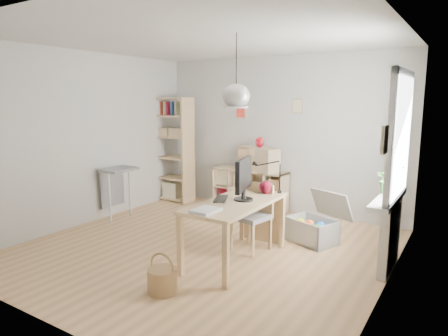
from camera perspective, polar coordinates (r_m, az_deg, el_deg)
The scene contains 20 objects.
ground at distance 5.45m, azimuth -2.62°, elevation -11.30°, with size 4.50×4.50×0.00m, color tan.
room_shell at distance 4.67m, azimuth 1.75°, elevation 10.28°, with size 4.50×4.50×4.50m.
window_unit at distance 4.83m, azimuth 23.94°, elevation 4.08°, with size 0.07×1.16×1.46m.
radiator at distance 5.07m, azimuth 22.64°, elevation -8.93°, with size 0.10×0.80×0.80m, color white.
windowsill at distance 4.96m, azimuth 22.40°, elevation -4.14°, with size 0.22×1.20×0.06m, color white.
desk at distance 4.84m, azimuth 1.67°, elevation -5.84°, with size 0.70×1.50×0.75m.
cube_shelf at distance 7.30m, azimuth 3.68°, elevation -3.41°, with size 1.40×0.38×0.72m.
tall_bookshelf at distance 7.81m, azimuth -7.41°, elevation 3.26°, with size 0.80×0.38×2.00m.
side_table at distance 6.83m, azimuth -15.11°, elevation -1.48°, with size 0.40×0.55×0.85m.
chair at distance 5.28m, azimuth 4.25°, elevation -6.36°, with size 0.50×0.50×0.87m.
wicker_basket at distance 4.29m, azimuth -8.80°, elevation -15.47°, with size 0.31×0.31×0.43m.
storage_chest at distance 5.75m, azimuth 12.88°, elevation -8.04°, with size 0.88×0.92×0.69m.
monitor at distance 4.81m, azimuth 2.82°, elevation -1.28°, with size 0.24×0.58×0.51m.
keyboard at distance 4.90m, azimuth -0.46°, elevation -4.42°, with size 0.14×0.37×0.02m, color black.
task_lamp at distance 5.25m, azimuth 5.91°, elevation -0.49°, with size 0.38×0.14×0.41m.
yarn_ball at distance 5.21m, azimuth 5.99°, elevation -2.77°, with size 0.17×0.17×0.17m, color #480911.
paper_tray at distance 4.38m, azimuth -2.63°, elevation -6.07°, with size 0.24×0.30×0.03m, color white.
drawer_chest at distance 7.06m, azimuth 4.99°, elevation 1.30°, with size 0.72×0.33×0.41m, color beige.
red_vase at distance 7.01m, azimuth 5.11°, elevation 3.69°, with size 0.15×0.15×0.18m, color maroon.
potted_plant at distance 5.07m, azimuth 22.64°, elevation -1.49°, with size 0.31×0.27×0.35m, color #295D23.
Camera 1 is at (2.92, -4.17, 1.96)m, focal length 32.00 mm.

